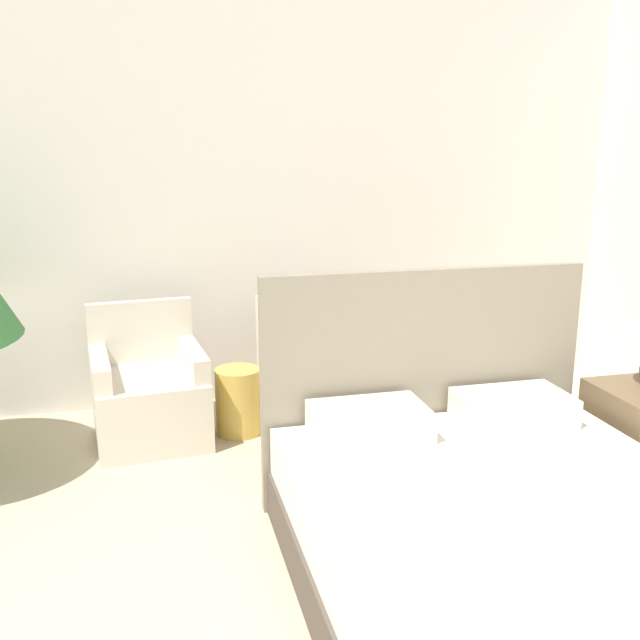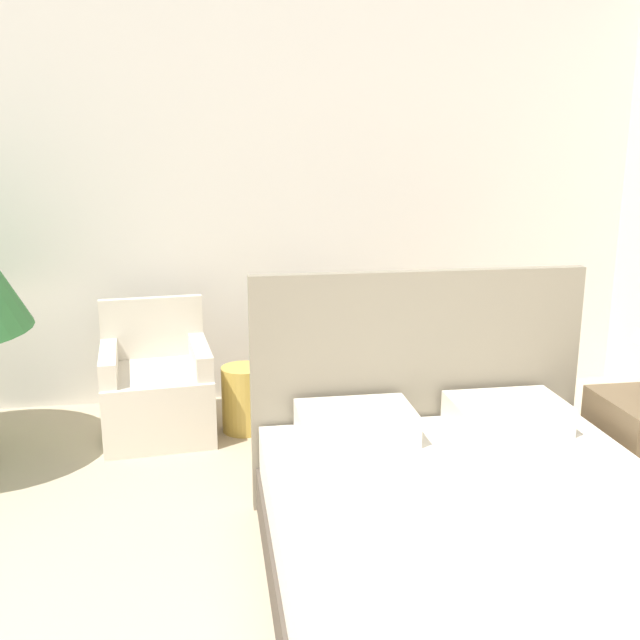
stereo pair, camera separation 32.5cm
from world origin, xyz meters
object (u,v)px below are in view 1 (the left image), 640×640
(bed, at_px, (522,553))
(side_table, at_px, (238,401))
(armchair_near_window_left, at_px, (149,398))
(armchair_near_window_right, at_px, (319,384))

(bed, xyz_separation_m, side_table, (-0.82, 2.03, -0.05))
(bed, relative_size, armchair_near_window_left, 2.78)
(bed, bearing_deg, armchair_near_window_right, 97.74)
(armchair_near_window_right, bearing_deg, side_table, 178.21)
(bed, relative_size, armchair_near_window_right, 2.78)
(bed, distance_m, armchair_near_window_left, 2.48)
(side_table, bearing_deg, armchair_near_window_left, 174.73)
(armchair_near_window_left, xyz_separation_m, side_table, (0.54, -0.05, -0.05))
(bed, distance_m, armchair_near_window_right, 2.10)
(bed, distance_m, side_table, 2.19)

